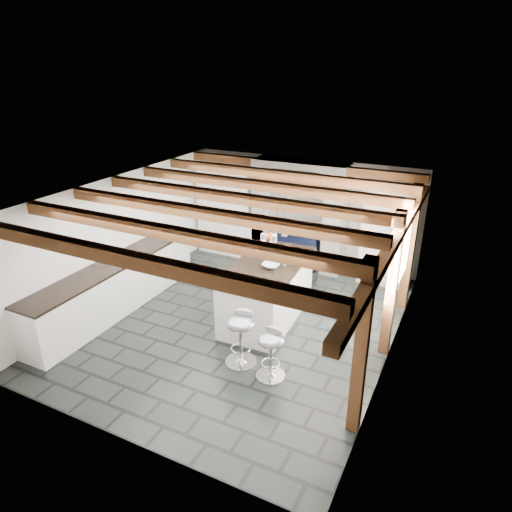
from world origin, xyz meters
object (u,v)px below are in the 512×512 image
at_px(bar_stool_near, 271,348).
at_px(bar_stool_far, 241,331).
at_px(range_cooker, 298,245).
at_px(kitchen_island, 267,290).

distance_m(bar_stool_near, bar_stool_far, 0.55).
xyz_separation_m(range_cooker, bar_stool_near, (1.10, -3.82, 0.03)).
bearing_deg(bar_stool_near, bar_stool_far, 175.53).
relative_size(range_cooker, bar_stool_far, 1.13).
xyz_separation_m(kitchen_island, bar_stool_near, (0.75, -1.47, -0.04)).
distance_m(range_cooker, kitchen_island, 2.37).
relative_size(range_cooker, bar_stool_near, 1.26).
height_order(range_cooker, kitchen_island, kitchen_island).
bearing_deg(range_cooker, bar_stool_near, -73.97).
distance_m(kitchen_island, bar_stool_near, 1.65).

